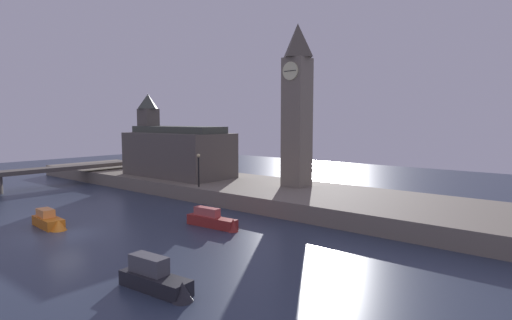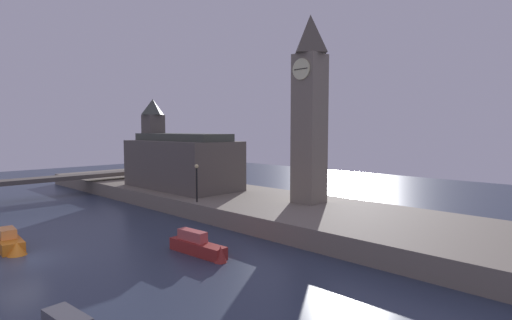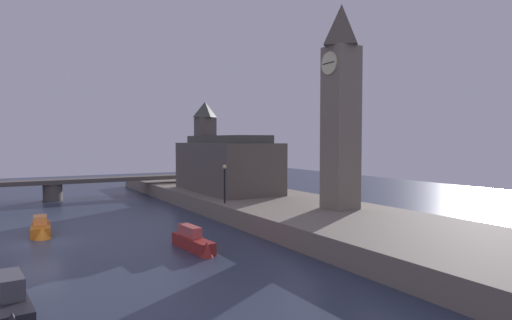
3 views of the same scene
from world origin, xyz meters
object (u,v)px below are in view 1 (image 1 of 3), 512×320
(boat_barge_dark, at_px, (159,280))
(boat_patrol_orange, at_px, (50,221))
(parliament_hall, at_px, (176,151))
(boat_dinghy_red, at_px, (214,221))
(streetlamp, at_px, (199,166))
(clock_tower, at_px, (297,103))

(boat_barge_dark, height_order, boat_patrol_orange, boat_barge_dark)
(boat_patrol_orange, bearing_deg, parliament_hall, 112.08)
(parliament_hall, xyz_separation_m, boat_dinghy_red, (17.45, -10.61, -4.02))
(streetlamp, bearing_deg, boat_barge_dark, -47.45)
(streetlamp, xyz_separation_m, boat_patrol_orange, (-1.15, -14.57, -3.17))
(boat_barge_dark, distance_m, boat_dinghy_red, 12.39)
(parliament_hall, bearing_deg, boat_patrol_orange, -67.92)
(clock_tower, bearing_deg, boat_patrol_orange, -111.43)
(parliament_hall, distance_m, boat_patrol_orange, 20.73)
(boat_patrol_orange, bearing_deg, streetlamp, 85.50)
(streetlamp, distance_m, boat_dinghy_red, 11.18)
(clock_tower, height_order, streetlamp, clock_tower)
(boat_dinghy_red, bearing_deg, boat_barge_dark, -57.19)
(clock_tower, xyz_separation_m, streetlamp, (-7.30, -6.94, -6.36))
(clock_tower, distance_m, streetlamp, 11.91)
(parliament_hall, distance_m, boat_dinghy_red, 20.81)
(clock_tower, relative_size, boat_patrol_orange, 4.01)
(parliament_hall, bearing_deg, clock_tower, 9.42)
(clock_tower, height_order, boat_dinghy_red, clock_tower)
(parliament_hall, relative_size, boat_patrol_orange, 3.37)
(parliament_hall, height_order, boat_barge_dark, parliament_hall)
(clock_tower, height_order, boat_patrol_orange, clock_tower)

